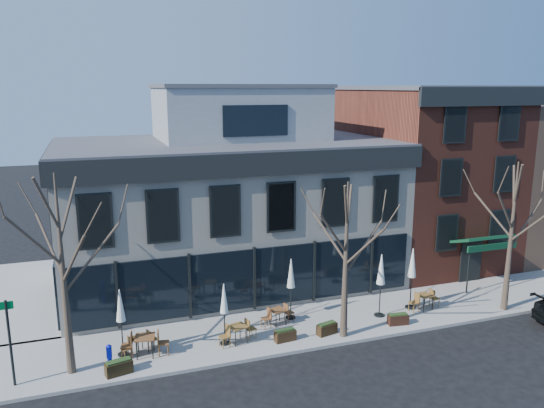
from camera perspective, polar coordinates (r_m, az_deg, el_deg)
name	(u,v)px	position (r m, az deg, el deg)	size (l,w,h in m)	color
ground	(254,314)	(27.10, -1.94, -11.70)	(120.00, 120.00, 0.00)	black
sidewalk_front	(332,321)	(26.34, 6.42, -12.35)	(33.50, 4.70, 0.15)	gray
sidewalk_side	(21,297)	(31.87, -25.39, -9.02)	(4.50, 12.00, 0.15)	gray
corner_building	(228,201)	(30.30, -4.72, 0.29)	(18.39, 10.39, 11.10)	silver
red_brick_building	(423,174)	(35.49, 15.97, 3.14)	(8.20, 11.78, 11.18)	maroon
bg_building	(532,173)	(42.79, 26.18, 3.00)	(12.00, 12.00, 10.00)	#8C664C
tree_corner	(63,273)	(21.58, -21.53, -6.93)	(3.93, 3.98, 7.92)	#382B21
tree_mid	(346,259)	(23.42, 7.97, -5.83)	(3.50, 3.55, 7.04)	#382B21
tree_right	(511,235)	(28.48, 24.36, -3.05)	(3.72, 3.77, 7.48)	#382B21
sign_pole	(10,338)	(22.30, -26.39, -12.77)	(0.50, 0.10, 3.40)	black
call_box	(109,357)	(22.41, -17.08, -15.49)	(0.24, 0.24, 1.22)	#0C119F
cafe_set_0	(145,344)	(23.32, -13.49, -14.39)	(2.05, 0.94, 1.05)	brown
cafe_set_1	(140,343)	(23.62, -14.06, -14.33)	(1.67, 1.02, 0.87)	brown
cafe_set_2	(238,332)	(23.83, -3.70, -13.59)	(1.86, 0.92, 0.95)	brown
cafe_set_3	(278,315)	(25.43, 0.63, -11.86)	(1.77, 0.83, 0.91)	brown
cafe_set_5	(424,300)	(28.10, 16.07, -9.89)	(1.84, 0.81, 0.95)	brown
umbrella_0	(120,309)	(22.98, -15.99, -10.82)	(0.46, 0.46, 2.90)	black
umbrella_1	(224,302)	(23.16, -5.18, -10.44)	(0.44, 0.44, 2.76)	black
umbrella_2	(291,277)	(25.48, 2.06, -7.81)	(0.48, 0.48, 3.00)	black
umbrella_3	(381,273)	(26.20, 11.65, -7.26)	(0.50, 0.50, 3.14)	black
umbrella_4	(412,266)	(27.48, 14.85, -6.48)	(0.50, 0.50, 3.15)	black
planter_0	(119,367)	(22.38, -16.15, -16.50)	(1.10, 0.65, 0.58)	black
planter_1	(285,335)	(24.03, 1.43, -13.92)	(0.99, 0.48, 0.53)	#301F10
planter_2	(327,328)	(24.74, 5.93, -13.17)	(1.03, 0.61, 0.54)	black
planter_3	(398,319)	(26.20, 13.41, -11.95)	(1.00, 0.50, 0.53)	black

